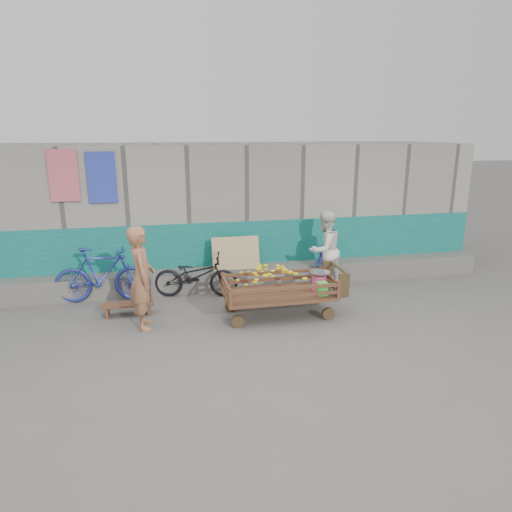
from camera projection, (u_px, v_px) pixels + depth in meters
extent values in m
plane|color=#5E5A56|center=(241.00, 334.00, 7.64)|extent=(80.00, 80.00, 0.00)
cube|color=gray|center=(210.00, 207.00, 11.11)|extent=(12.00, 3.00, 3.00)
cube|color=#0C6757|center=(219.00, 254.00, 9.90)|extent=(12.00, 0.03, 1.40)
cube|color=#5D5B55|center=(221.00, 278.00, 9.80)|extent=(12.00, 0.50, 0.45)
cube|color=tan|center=(236.00, 253.00, 9.59)|extent=(1.00, 0.19, 0.68)
cube|color=#CC5867|center=(63.00, 176.00, 8.80)|extent=(0.55, 0.03, 1.00)
cube|color=#2E3EAE|center=(102.00, 178.00, 8.95)|extent=(0.55, 0.03, 1.00)
cube|color=#552D1C|center=(279.00, 294.00, 8.29)|extent=(1.99, 0.99, 0.06)
cylinder|color=#382A18|center=(238.00, 321.00, 7.86)|extent=(0.22, 0.07, 0.22)
cube|color=#552D1C|center=(231.00, 298.00, 7.61)|extent=(0.06, 0.06, 0.31)
cylinder|color=#382A18|center=(231.00, 306.00, 8.55)|extent=(0.22, 0.07, 0.22)
cube|color=#552D1C|center=(223.00, 280.00, 8.48)|extent=(0.06, 0.06, 0.31)
cylinder|color=#382A18|center=(328.00, 314.00, 8.20)|extent=(0.22, 0.07, 0.22)
cube|color=#552D1C|center=(338.00, 289.00, 8.00)|extent=(0.06, 0.06, 0.31)
cylinder|color=#382A18|center=(315.00, 300.00, 8.88)|extent=(0.22, 0.07, 0.22)
cube|color=#552D1C|center=(320.00, 274.00, 8.88)|extent=(0.06, 0.06, 0.31)
cube|color=#552D1C|center=(286.00, 296.00, 7.82)|extent=(1.92, 0.04, 0.06)
cube|color=#552D1C|center=(286.00, 289.00, 7.78)|extent=(1.92, 0.04, 0.06)
cube|color=#552D1C|center=(273.00, 279.00, 8.69)|extent=(1.92, 0.04, 0.06)
cube|color=#552D1C|center=(273.00, 273.00, 8.66)|extent=(1.92, 0.04, 0.06)
cube|color=#552D1C|center=(226.00, 291.00, 8.06)|extent=(0.04, 0.93, 0.06)
cube|color=#552D1C|center=(226.00, 284.00, 8.02)|extent=(0.04, 0.93, 0.06)
cube|color=#552D1C|center=(329.00, 283.00, 8.45)|extent=(0.04, 0.93, 0.06)
cube|color=#552D1C|center=(329.00, 277.00, 8.42)|extent=(0.04, 0.93, 0.06)
cylinder|color=#382A18|center=(340.00, 269.00, 8.42)|extent=(0.04, 0.88, 0.04)
cube|color=#382A18|center=(327.00, 272.00, 8.84)|extent=(0.20, 0.04, 0.44)
cube|color=#382A18|center=(344.00, 286.00, 8.07)|extent=(0.20, 0.04, 0.44)
ellipsoid|color=yellow|center=(273.00, 281.00, 8.20)|extent=(1.43, 0.77, 0.49)
cylinder|color=#FF4B90|center=(319.00, 282.00, 8.40)|extent=(0.26, 0.26, 0.29)
cylinder|color=silver|center=(320.00, 274.00, 8.36)|extent=(0.03, 0.03, 0.07)
cylinder|color=silver|center=(320.00, 272.00, 8.35)|extent=(0.38, 0.38, 0.02)
cube|color=#39E942|center=(322.00, 289.00, 8.10)|extent=(0.18, 0.13, 0.24)
cube|color=#552D1C|center=(128.00, 304.00, 8.35)|extent=(0.92, 0.28, 0.04)
cube|color=#552D1C|center=(107.00, 312.00, 8.31)|extent=(0.06, 0.26, 0.18)
cube|color=#552D1C|center=(149.00, 309.00, 8.46)|extent=(0.06, 0.26, 0.18)
imported|color=#9E6844|center=(142.00, 278.00, 7.68)|extent=(0.47, 0.68, 1.78)
imported|color=white|center=(324.00, 250.00, 9.69)|extent=(1.01, 0.93, 1.68)
imported|color=#2A3B90|center=(324.00, 267.00, 9.74)|extent=(0.52, 0.38, 0.97)
imported|color=black|center=(196.00, 276.00, 9.26)|extent=(1.78, 0.92, 0.89)
imported|color=navy|center=(102.00, 275.00, 8.94)|extent=(1.89, 0.67, 1.11)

